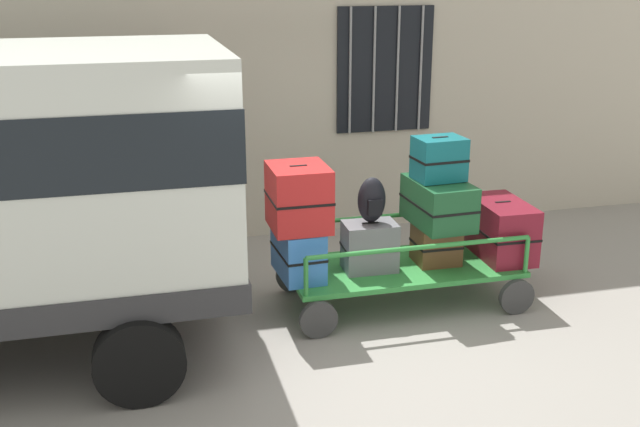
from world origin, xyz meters
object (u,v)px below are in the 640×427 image
(luggage_cart, at_px, (402,271))
(suitcase_center_bottom, at_px, (436,243))
(suitcase_left_middle, at_px, (299,197))
(backpack, at_px, (372,200))
(suitcase_midleft_bottom, at_px, (370,246))
(suitcase_midright_bottom, at_px, (501,229))
(suitcase_center_middle, at_px, (439,203))
(suitcase_left_bottom, at_px, (298,251))
(suitcase_center_top, at_px, (439,159))

(luggage_cart, bearing_deg, suitcase_center_bottom, -2.07)
(suitcase_left_middle, relative_size, backpack, 1.39)
(suitcase_midleft_bottom, height_order, suitcase_midright_bottom, suitcase_midright_bottom)
(suitcase_midleft_bottom, xyz_separation_m, suitcase_center_middle, (0.70, 0.01, 0.38))
(suitcase_midright_bottom, bearing_deg, suitcase_center_middle, -178.82)
(luggage_cart, xyz_separation_m, suitcase_center_middle, (0.35, -0.02, 0.69))
(suitcase_midleft_bottom, bearing_deg, backpack, 30.47)
(suitcase_left_middle, distance_m, suitcase_midleft_bottom, 0.89)
(luggage_cart, distance_m, suitcase_center_bottom, 0.44)
(suitcase_midleft_bottom, height_order, backpack, backpack)
(suitcase_midleft_bottom, relative_size, suitcase_center_bottom, 1.20)
(suitcase_midright_bottom, bearing_deg, suitcase_midleft_bottom, -178.98)
(suitcase_center_bottom, xyz_separation_m, backpack, (-0.68, -0.01, 0.50))
(suitcase_left_bottom, distance_m, suitcase_center_middle, 1.44)
(suitcase_left_bottom, relative_size, backpack, 1.58)
(suitcase_left_middle, height_order, suitcase_midleft_bottom, suitcase_left_middle)
(suitcase_center_bottom, bearing_deg, suitcase_left_bottom, 179.18)
(backpack, bearing_deg, suitcase_left_middle, -179.17)
(suitcase_midright_bottom, xyz_separation_m, backpack, (-1.38, -0.02, 0.41))
(suitcase_left_middle, height_order, suitcase_center_top, suitcase_center_top)
(luggage_cart, bearing_deg, suitcase_midleft_bottom, -174.87)
(luggage_cart, distance_m, suitcase_left_bottom, 1.09)
(suitcase_left_middle, distance_m, suitcase_midright_bottom, 2.15)
(suitcase_center_top, relative_size, backpack, 1.11)
(suitcase_left_middle, distance_m, suitcase_center_bottom, 1.51)
(luggage_cart, xyz_separation_m, suitcase_center_bottom, (0.35, -0.01, 0.26))
(suitcase_left_middle, relative_size, suitcase_midright_bottom, 0.72)
(suitcase_left_bottom, xyz_separation_m, suitcase_center_middle, (1.39, -0.03, 0.38))
(luggage_cart, xyz_separation_m, suitcase_left_middle, (-1.04, -0.03, 0.85))
(suitcase_midleft_bottom, relative_size, suitcase_center_top, 1.07)
(suitcase_left_middle, height_order, suitcase_center_middle, suitcase_left_middle)
(suitcase_midleft_bottom, xyz_separation_m, suitcase_midright_bottom, (1.39, 0.02, 0.05))
(suitcase_center_top, bearing_deg, suitcase_midleft_bottom, -175.81)
(suitcase_left_bottom, xyz_separation_m, suitcase_midleft_bottom, (0.70, -0.04, -0.01))
(luggage_cart, relative_size, backpack, 5.27)
(suitcase_left_middle, bearing_deg, suitcase_center_middle, 0.53)
(suitcase_midright_bottom, relative_size, backpack, 1.92)
(suitcase_left_bottom, bearing_deg, suitcase_center_top, 0.51)
(suitcase_midleft_bottom, bearing_deg, suitcase_midright_bottom, 1.02)
(suitcase_left_bottom, distance_m, suitcase_midleft_bottom, 0.70)
(suitcase_left_middle, bearing_deg, suitcase_left_bottom, 90.00)
(suitcase_left_bottom, height_order, suitcase_center_bottom, suitcase_left_bottom)
(luggage_cart, relative_size, suitcase_midright_bottom, 2.75)
(luggage_cart, bearing_deg, backpack, -176.01)
(suitcase_midleft_bottom, relative_size, backpack, 1.19)
(suitcase_left_bottom, height_order, backpack, backpack)
(luggage_cart, height_order, suitcase_center_middle, suitcase_center_middle)
(suitcase_left_middle, bearing_deg, suitcase_midleft_bottom, 0.19)
(suitcase_center_bottom, relative_size, suitcase_center_middle, 0.54)
(suitcase_center_top, bearing_deg, suitcase_center_middle, -90.00)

